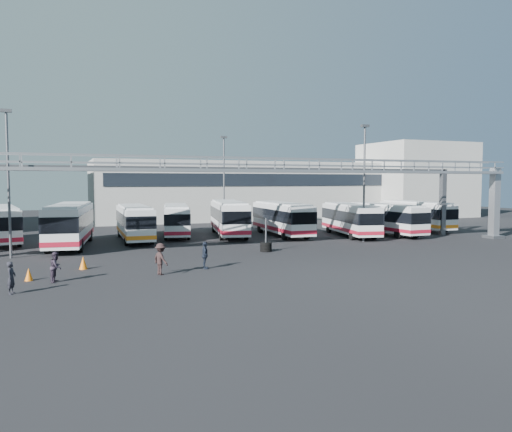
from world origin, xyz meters
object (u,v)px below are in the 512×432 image
object	(u,v)px
bus_3	(134,221)
bus_4	(176,219)
bus_8	(385,218)
pedestrian_b	(56,267)
bus_5	(229,217)
pedestrian_a	(11,278)
light_pole_back	(224,177)
bus_6	(282,217)
bus_2	(70,223)
light_pole_mid	(364,176)
bus_7	(350,218)
cone_right	(29,274)
cone_left	(83,263)
pedestrian_d	(205,255)
bus_9	(416,214)
tire_stack	(266,246)
bus_1	(1,223)
pedestrian_c	(161,259)
light_pole_left	(8,175)

from	to	relation	value
bus_3	bus_4	distance (m)	4.85
bus_8	pedestrian_b	distance (m)	33.06
bus_4	bus_5	size ratio (longest dim) A/B	0.90
pedestrian_a	light_pole_back	bearing A→B (deg)	-18.73
pedestrian_a	pedestrian_b	size ratio (longest dim) A/B	0.96
bus_6	bus_2	bearing A→B (deg)	-173.36
light_pole_mid	bus_4	distance (m)	18.22
bus_4	bus_6	size ratio (longest dim) A/B	0.95
bus_4	bus_7	bearing A→B (deg)	-9.93
light_pole_mid	cone_right	distance (m)	28.13
bus_3	pedestrian_b	bearing A→B (deg)	-108.84
bus_3	cone_left	world-z (taller)	bus_3
bus_8	bus_6	bearing A→B (deg)	161.36
bus_3	bus_4	bearing A→B (deg)	29.80
bus_2	bus_5	xyz separation A→B (m)	(14.53, 3.00, -0.06)
bus_7	cone_left	xyz separation A→B (m)	(-24.94, -9.86, -1.34)
bus_3	bus_6	xyz separation A→B (m)	(13.96, -1.15, 0.06)
pedestrian_d	cone_left	xyz separation A→B (m)	(-6.89, 2.60, -0.45)
pedestrian_b	pedestrian_d	bearing A→B (deg)	-63.78
bus_5	bus_9	bearing A→B (deg)	6.20
cone_right	light_pole_back	bearing A→B (deg)	51.40
bus_6	pedestrian_b	world-z (taller)	bus_6
pedestrian_d	tire_stack	world-z (taller)	tire_stack
bus_9	cone_right	world-z (taller)	bus_9
bus_4	bus_2	bearing A→B (deg)	-143.06
light_pole_mid	bus_1	size ratio (longest dim) A/B	0.95
cone_left	bus_3	bearing A→B (deg)	70.13
bus_5	bus_6	distance (m)	5.17
pedestrian_c	cone_right	size ratio (longest dim) A/B	2.65
light_pole_left	cone_right	xyz separation A→B (m)	(1.60, -9.06, -5.39)
bus_9	cone_right	size ratio (longest dim) A/B	15.23
light_pole_left	light_pole_mid	xyz separation A→B (m)	(28.00, -1.00, 0.00)
light_pole_back	cone_left	world-z (taller)	light_pole_back
light_pole_mid	cone_left	world-z (taller)	light_pole_mid
cone_right	bus_4	bearing A→B (deg)	56.94
bus_4	pedestrian_c	bearing A→B (deg)	-93.63
bus_7	cone_right	distance (m)	30.51
bus_7	cone_left	distance (m)	26.85
light_pole_left	cone_right	size ratio (longest dim) A/B	14.96
pedestrian_d	bus_1	bearing A→B (deg)	48.70
bus_4	pedestrian_a	xyz separation A→B (m)	(-12.66, -21.78, -0.91)
light_pole_left	bus_4	xyz separation A→B (m)	(13.69, 9.53, -4.04)
bus_1	tire_stack	world-z (taller)	bus_1
light_pole_left	bus_2	size ratio (longest dim) A/B	0.87
bus_3	tire_stack	size ratio (longest dim) A/B	4.12
bus_6	bus_9	xyz separation A→B (m)	(16.05, -0.07, -0.06)
pedestrian_b	tire_stack	xyz separation A→B (m)	(14.70, 6.47, -0.38)
pedestrian_a	tire_stack	world-z (taller)	tire_stack
light_pole_back	bus_7	bearing A→B (deg)	-48.35
light_pole_mid	bus_4	xyz separation A→B (m)	(-14.31, 10.53, -4.04)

